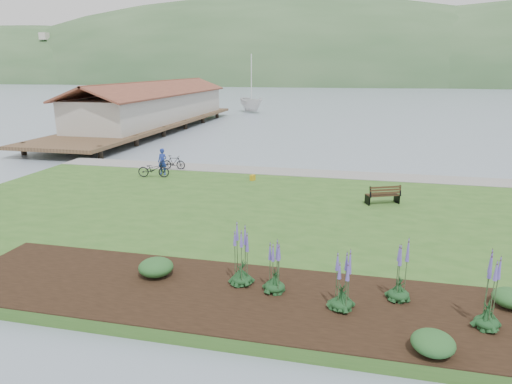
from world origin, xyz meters
TOP-DOWN VIEW (x-y plane):
  - ground at (0.00, 0.00)m, footprint 600.00×600.00m
  - lawn at (0.00, -2.00)m, footprint 34.00×20.00m
  - shoreline_path at (0.00, 6.90)m, footprint 34.00×2.20m
  - garden_bed at (3.00, -9.80)m, footprint 24.00×4.40m
  - far_hillside at (20.00, 170.00)m, footprint 580.00×80.00m
  - pier_pavilion at (-20.00, 27.52)m, footprint 8.00×36.00m
  - park_bench at (4.66, 0.94)m, footprint 1.75×1.25m
  - person at (-8.69, 4.44)m, footprint 0.76×0.56m
  - bicycle_a at (-8.95, 3.65)m, footprint 1.01×2.02m
  - bicycle_b at (-8.61, 6.01)m, footprint 0.53×1.57m
  - sailboat at (-13.64, 48.71)m, footprint 15.06×15.11m
  - pannier at (-2.80, 4.23)m, footprint 0.32×0.37m
  - echium_0 at (3.14, -9.91)m, footprint 0.62×0.62m
  - echium_1 at (4.75, -9.00)m, footprint 0.62×0.62m
  - echium_2 at (6.88, -10.04)m, footprint 0.62×0.62m
  - echium_4 at (1.14, -9.33)m, footprint 0.62×0.62m
  - echium_5 at (0.03, -9.06)m, footprint 0.62×0.62m
  - shrub_0 at (-2.84, -9.11)m, footprint 1.13×1.13m
  - shrub_1 at (5.37, -11.49)m, footprint 1.03×1.03m
  - shrub_2 at (7.82, -8.67)m, footprint 1.00×1.00m

SIDE VIEW (x-z plane):
  - ground at x=0.00m, z-range 0.00..0.00m
  - far_hillside at x=20.00m, z-range -19.00..19.00m
  - sailboat at x=-13.64m, z-range -14.10..14.10m
  - lawn at x=0.00m, z-range 0.00..0.40m
  - shoreline_path at x=0.00m, z-range 0.40..0.43m
  - garden_bed at x=3.00m, z-range 0.40..0.44m
  - pannier at x=-2.80m, z-range 0.40..0.74m
  - shrub_2 at x=7.82m, z-range 0.44..0.94m
  - shrub_1 at x=5.37m, z-range 0.44..0.96m
  - shrub_0 at x=-2.84m, z-range 0.44..1.00m
  - bicycle_b at x=-8.61m, z-range 0.40..1.33m
  - park_bench at x=4.66m, z-range 0.40..1.40m
  - bicycle_a at x=-8.95m, z-range 0.40..1.41m
  - echium_1 at x=4.75m, z-range 0.18..2.29m
  - echium_0 at x=3.14m, z-range 0.29..2.19m
  - echium_4 at x=1.14m, z-range 0.29..2.19m
  - echium_2 at x=6.88m, z-range 0.23..2.48m
  - person at x=-8.69m, z-range 0.40..2.35m
  - echium_5 at x=0.03m, z-range 0.28..2.51m
  - pier_pavilion at x=-20.00m, z-range -0.06..5.34m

